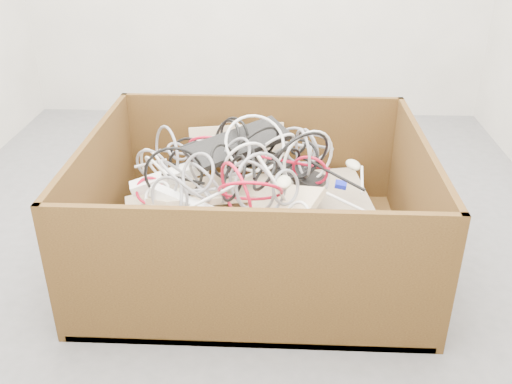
{
  "coord_description": "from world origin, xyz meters",
  "views": [
    {
      "loc": [
        0.18,
        -2.27,
        1.37
      ],
      "look_at": [
        0.08,
        -0.26,
        0.3
      ],
      "focal_mm": 40.05,
      "sensor_mm": 36.0,
      "label": 1
    }
  ],
  "objects_px": {
    "cardboard_box": "(251,230)",
    "vga_plug": "(341,185)",
    "power_strip_left": "(169,177)",
    "power_strip_right": "(183,202)"
  },
  "relations": [
    {
      "from": "cardboard_box",
      "to": "vga_plug",
      "type": "bearing_deg",
      "value": 4.48
    },
    {
      "from": "cardboard_box",
      "to": "power_strip_left",
      "type": "bearing_deg",
      "value": 172.53
    },
    {
      "from": "cardboard_box",
      "to": "vga_plug",
      "type": "relative_size",
      "value": 28.94
    },
    {
      "from": "cardboard_box",
      "to": "power_strip_right",
      "type": "relative_size",
      "value": 5.02
    },
    {
      "from": "power_strip_left",
      "to": "vga_plug",
      "type": "distance_m",
      "value": 0.69
    },
    {
      "from": "power_strip_left",
      "to": "vga_plug",
      "type": "bearing_deg",
      "value": -15.87
    },
    {
      "from": "power_strip_left",
      "to": "power_strip_right",
      "type": "distance_m",
      "value": 0.23
    },
    {
      "from": "vga_plug",
      "to": "power_strip_right",
      "type": "bearing_deg",
      "value": -154.48
    },
    {
      "from": "vga_plug",
      "to": "power_strip_left",
      "type": "bearing_deg",
      "value": -174.22
    },
    {
      "from": "cardboard_box",
      "to": "vga_plug",
      "type": "xyz_separation_m",
      "value": [
        0.36,
        0.03,
        0.2
      ]
    }
  ]
}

